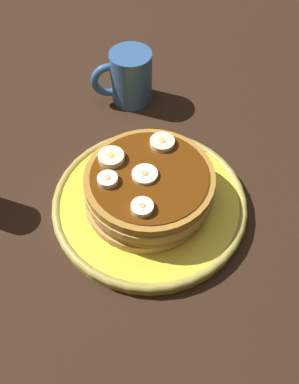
{
  "coord_description": "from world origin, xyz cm",
  "views": [
    {
      "loc": [
        6.95,
        33.78,
        49.0
      ],
      "look_at": [
        0.0,
        0.0,
        3.62
      ],
      "focal_mm": 38.45,
      "sensor_mm": 36.0,
      "label": 1
    }
  ],
  "objects": [
    {
      "name": "banana_slice_1",
      "position": [
        4.51,
        -3.73,
        7.74
      ],
      "size": [
        3.57,
        3.57,
        1.07
      ],
      "color": "#F0F2B2",
      "rests_on": "pancake_stack"
    },
    {
      "name": "banana_slice_0",
      "position": [
        0.62,
        0.12,
        7.56
      ],
      "size": [
        3.44,
        3.44,
        0.71
      ],
      "color": "#F4E8C3",
      "rests_on": "pancake_stack"
    },
    {
      "name": "banana_slice_3",
      "position": [
        5.52,
        0.35,
        7.71
      ],
      "size": [
        2.7,
        2.7,
        1.01
      ],
      "color": "#FCE8C6",
      "rests_on": "pancake_stack"
    },
    {
      "name": "banana_slice_2",
      "position": [
        1.98,
        5.19,
        7.7
      ],
      "size": [
        2.85,
        2.85,
        1.0
      ],
      "color": "#F5F1C1",
      "rests_on": "pancake_stack"
    },
    {
      "name": "ground_plane",
      "position": [
        0.0,
        0.0,
        -1.5
      ],
      "size": [
        140.0,
        140.0,
        3.0
      ],
      "primitive_type": "cube",
      "color": "black"
    },
    {
      "name": "banana_slice_4",
      "position": [
        -2.87,
        -5.11,
        7.67
      ],
      "size": [
        3.47,
        3.47,
        0.94
      ],
      "color": "beige",
      "rests_on": "pancake_stack"
    },
    {
      "name": "plate",
      "position": [
        0.0,
        0.0,
        1.12
      ],
      "size": [
        27.82,
        27.82,
        2.07
      ],
      "color": "yellow",
      "rests_on": "ground_plane"
    },
    {
      "name": "coffee_mug",
      "position": [
        -1.4,
        -24.21,
        4.79
      ],
      "size": [
        10.63,
        7.19,
        9.31
      ],
      "color": "#33598C",
      "rests_on": "ground_plane"
    },
    {
      "name": "pancake_stack",
      "position": [
        0.08,
        -0.07,
        4.57
      ],
      "size": [
        18.45,
        18.16,
        5.67
      ],
      "color": "tan",
      "rests_on": "plate"
    }
  ]
}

